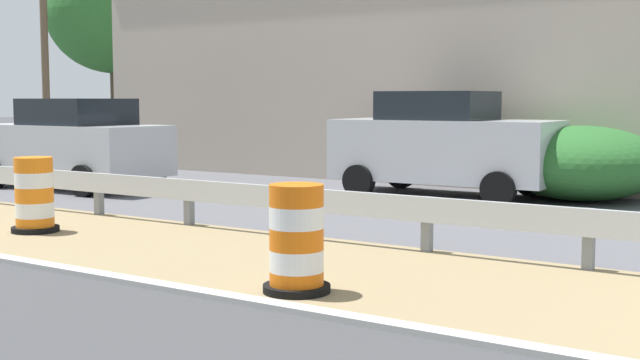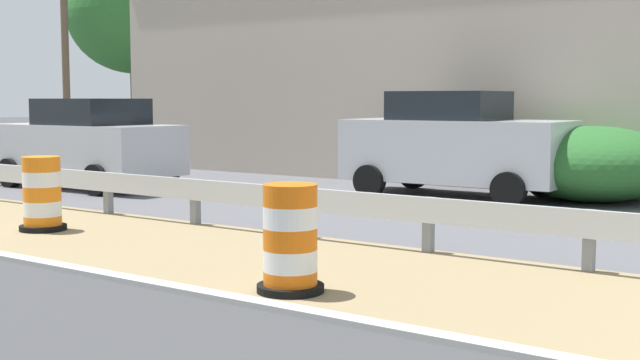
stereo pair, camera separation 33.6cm
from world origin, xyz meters
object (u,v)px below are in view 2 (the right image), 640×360
at_px(traffic_barrel_close, 290,244).
at_px(car_trailing_near_lane, 456,144).
at_px(car_lead_near_lane, 88,143).
at_px(traffic_barrel_mid, 42,197).
at_px(utility_pole_mid, 65,38).

distance_m(traffic_barrel_close, car_trailing_near_lane, 8.72).
bearing_deg(car_lead_near_lane, traffic_barrel_mid, 134.33).
xyz_separation_m(car_lead_near_lane, utility_pole_mid, (5.81, 8.28, 2.95)).
relative_size(car_lead_near_lane, car_trailing_near_lane, 0.98).
distance_m(traffic_barrel_mid, utility_pole_mid, 16.45).
bearing_deg(car_trailing_near_lane, traffic_barrel_close, -76.39).
xyz_separation_m(traffic_barrel_mid, car_lead_near_lane, (4.27, 4.26, 0.48)).
bearing_deg(traffic_barrel_close, utility_pole_mid, 58.31).
bearing_deg(car_lead_near_lane, traffic_barrel_close, 150.76).
bearing_deg(traffic_barrel_close, car_trailing_near_lane, 15.73).
bearing_deg(utility_pole_mid, car_trailing_near_lane, -99.81).
height_order(traffic_barrel_mid, utility_pole_mid, utility_pole_mid).
height_order(traffic_barrel_close, car_lead_near_lane, car_lead_near_lane).
relative_size(traffic_barrel_close, traffic_barrel_mid, 1.00).
xyz_separation_m(car_trailing_near_lane, utility_pole_mid, (2.69, 15.56, 2.88)).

